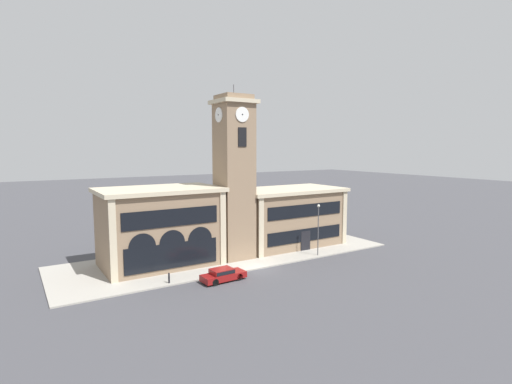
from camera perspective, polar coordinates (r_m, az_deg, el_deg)
name	(u,v)px	position (r m, az deg, el deg)	size (l,w,h in m)	color
ground_plane	(258,270)	(45.42, 0.32, -11.02)	(300.00, 300.00, 0.00)	#424247
sidewalk_kerb	(230,255)	(50.95, -3.77, -9.01)	(41.65, 13.40, 0.15)	#A39E93
clock_tower	(234,178)	(48.15, -3.13, 2.02)	(4.59, 4.59, 20.94)	#897056
town_hall_left_wing	(160,227)	(47.22, -13.56, -4.84)	(13.56, 8.62, 9.03)	#897056
town_hall_right_wing	(288,217)	(55.69, 4.54, -3.54)	(15.28, 8.62, 7.97)	#897056
parked_car_near	(223,274)	(41.67, -4.75, -11.65)	(4.71, 2.10, 1.31)	maroon
street_lamp	(318,223)	(50.29, 8.89, -4.33)	(0.36, 0.36, 6.43)	#4C4C51
bollard	(169,278)	(41.45, -12.32, -11.92)	(0.18, 0.18, 1.06)	black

